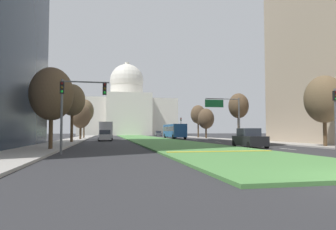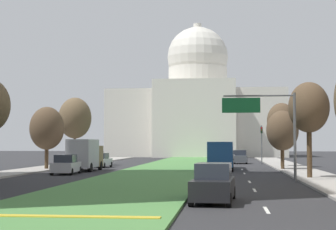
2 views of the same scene
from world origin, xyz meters
name	(u,v)px [view 1 (image 1 of 2)]	position (x,y,z in m)	size (l,w,h in m)	color
ground_plane	(144,138)	(0.00, 57.04, 0.00)	(260.00, 260.00, 0.00)	#2B2B2D
grass_median	(147,139)	(0.00, 51.34, 0.07)	(8.65, 102.68, 0.14)	#4C8442
median_curb_nose	(220,151)	(0.00, 12.53, 0.16)	(7.79, 0.50, 0.04)	gold
lane_dashes_right	(190,139)	(7.92, 48.67, 0.00)	(0.16, 63.33, 0.01)	silver
sidewalk_left	(73,140)	(-13.50, 45.63, 0.07)	(4.00, 102.68, 0.15)	#9E9991
sidewalk_right	(223,139)	(13.50, 45.63, 0.07)	(4.00, 102.68, 0.15)	#9E9991
capitol_building	(127,111)	(0.00, 113.25, 9.78)	(36.93, 27.61, 29.45)	silver
traffic_light_near_left	(75,99)	(-10.16, 13.94, 3.80)	(3.34, 0.35, 5.20)	#515456
traffic_light_near_right	(335,111)	(11.00, 14.25, 3.31)	(0.28, 0.35, 5.20)	#515456
traffic_light_far_right	(181,124)	(11.00, 68.11, 3.31)	(0.28, 0.35, 5.20)	#515456
overhead_guide_sign	(227,110)	(9.23, 33.53, 4.64)	(5.37, 0.20, 6.50)	#515456
street_tree_left_near	(52,94)	(-12.46, 18.49, 4.67)	(3.53, 3.53, 6.89)	#4C3823
street_tree_right_near	(324,99)	(12.88, 17.87, 4.70)	(3.72, 3.72, 7.05)	#4C3823
street_tree_left_mid	(72,100)	(-12.54, 34.64, 5.77)	(3.44, 3.44, 7.97)	#4C3823
street_tree_right_mid	(239,106)	(12.72, 36.98, 5.58)	(3.20, 3.20, 7.64)	#4C3823
street_tree_left_far	(81,116)	(-12.56, 49.08, 4.37)	(3.62, 3.62, 6.66)	#4C3823
street_tree_right_far	(206,119)	(12.08, 51.21, 4.12)	(3.35, 3.35, 6.24)	#4C3823
street_tree_left_distant	(84,111)	(-12.76, 60.53, 5.98)	(4.15, 4.15, 8.59)	#4C3823
street_tree_right_distant	(198,115)	(12.76, 58.75, 5.39)	(3.45, 3.45, 7.58)	#4C3823
sedan_lead_stopped	(249,139)	(5.62, 19.30, 0.87)	(2.17, 4.73, 1.87)	black
sedan_midblock	(105,136)	(-8.23, 41.59, 0.83)	(2.17, 4.31, 1.78)	#BCBCC1
sedan_distant	(104,135)	(-8.31, 55.70, 0.79)	(1.99, 4.32, 1.68)	#BCBCC1
sedan_far_horizon	(169,134)	(8.19, 69.57, 0.86)	(1.93, 4.27, 1.86)	#4C5156
sedan_very_far	(158,134)	(8.19, 86.32, 0.77)	(2.07, 4.62, 1.63)	#4C5156
box_truck_delivery	(106,131)	(-8.06, 47.58, 1.68)	(2.40, 6.40, 3.20)	brown
city_bus	(174,130)	(5.62, 52.15, 1.77)	(2.62, 11.00, 2.95)	#1E4C8C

